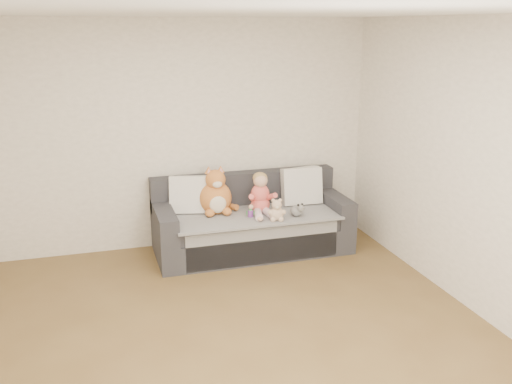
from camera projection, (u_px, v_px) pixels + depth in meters
The scene contains 10 objects.
room_shell at pixel (221, 182), 4.57m from camera, with size 5.00×5.00×5.00m.
sofa at pixel (251, 224), 6.56m from camera, with size 2.20×0.94×0.85m.
cushion_left at pixel (190, 194), 6.41m from camera, with size 0.49×0.31×0.43m.
cushion_right_back at pixel (301, 185), 6.80m from camera, with size 0.48×0.28×0.43m.
cushion_right_front at pixel (302, 186), 6.72m from camera, with size 0.48×0.23×0.45m.
toddler at pixel (261, 196), 6.39m from camera, with size 0.33×0.48×0.47m.
plush_cat at pixel (216, 195), 6.39m from camera, with size 0.45×0.38×0.56m.
teddy_bear at pixel (277, 212), 6.16m from camera, with size 0.20×0.15×0.25m.
plush_cow at pixel (297, 210), 6.31m from camera, with size 0.13×0.20×0.16m.
sippy_cup at pixel (250, 212), 6.29m from camera, with size 0.09×0.08×0.10m.
Camera 1 is at (-1.00, -3.88, 2.51)m, focal length 40.00 mm.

